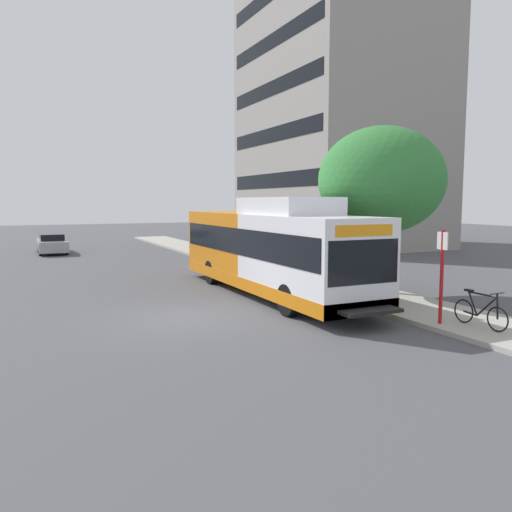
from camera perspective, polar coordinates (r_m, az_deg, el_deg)
The scene contains 8 objects.
ground_plane at distance 23.17m, azimuth -13.75°, elevation -2.71°, with size 120.00×120.00×0.00m, color #4C4C51.
sidewalk_curb at distance 23.72m, azimuth 4.07°, elevation -2.17°, with size 3.00×56.00×0.14m, color #A8A399.
transit_bus at distance 18.97m, azimuth 1.56°, elevation 0.72°, with size 2.58×12.25×3.65m.
bus_stop_sign_pole at distance 14.74m, azimuth 20.25°, elevation -1.44°, with size 0.10×0.36×2.60m.
bicycle_parked at distance 14.88m, azimuth 24.00°, elevation -5.77°, with size 0.52×1.76×1.02m.
street_tree_near_stop at distance 19.25m, azimuth 13.95°, elevation 8.29°, with size 4.60×4.60×6.10m.
parked_car_far_lane at distance 36.98m, azimuth -22.04°, elevation 1.31°, with size 1.80×4.50×1.33m.
apartment_tower_backdrop at distance 42.44m, azimuth 9.35°, elevation 19.76°, with size 11.59×14.79×27.08m.
Camera 1 is at (-4.51, -14.46, 3.50)m, focal length 35.41 mm.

